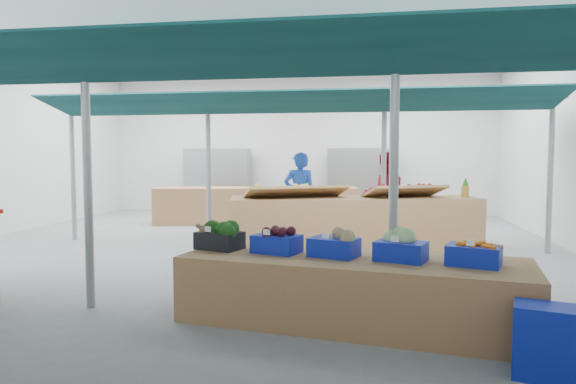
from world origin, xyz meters
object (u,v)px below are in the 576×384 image
Objects in this scene: fruit_counter at (354,223)px; vendor_right at (385,197)px; veg_counter at (352,290)px; vendor_left at (300,196)px; crate_stack at (547,342)px.

fruit_counter is 2.50× the size of vendor_right.
fruit_counter is (-0.13, 4.38, 0.15)m from veg_counter.
vendor_right is at bearing 167.41° from vendor_left.
veg_counter is at bearing 144.27° from crate_stack.
vendor_left reaches higher than crate_stack.
crate_stack is 0.32× the size of vendor_right.
vendor_left and vendor_right have the same top height.
vendor_left is at bearing 124.90° from fruit_counter.
vendor_right reaches higher than veg_counter.
crate_stack is at bearing 101.21° from vendor_left.
vendor_right is at bearing 94.79° from veg_counter.
veg_counter is 6.12× the size of crate_stack.
fruit_counter is 1.68m from vendor_left.
fruit_counter is at bearing 107.31° from crate_stack.
veg_counter is 1.96m from crate_stack.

